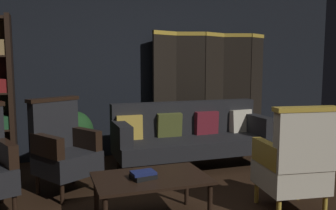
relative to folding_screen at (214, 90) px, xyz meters
The scene contains 9 objects.
back_wall 1.37m from the folding_screen, behind, with size 7.20×0.10×2.80m, color black.
folding_screen is the anchor object (origin of this frame).
velvet_couch 1.23m from the folding_screen, 132.17° to the right, with size 2.12×0.78×0.88m.
coffee_table 2.95m from the folding_screen, 127.05° to the right, with size 1.00×0.64×0.42m.
armchair_gilt_accent 2.63m from the folding_screen, 99.10° to the right, with size 0.66×0.65×1.04m.
armchair_wing_right 2.78m from the folding_screen, 152.76° to the right, with size 0.79×0.79×1.04m.
potted_plant 2.35m from the folding_screen, 169.08° to the right, with size 0.49×0.49×0.78m.
book_black_cloth 3.01m from the folding_screen, 127.92° to the right, with size 0.20×0.16×0.04m, color black.
book_navy_cloth 3.00m from the folding_screen, 127.92° to the right, with size 0.20×0.15×0.02m, color navy.
Camera 1 is at (-1.29, -2.97, 1.43)m, focal length 38.14 mm.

